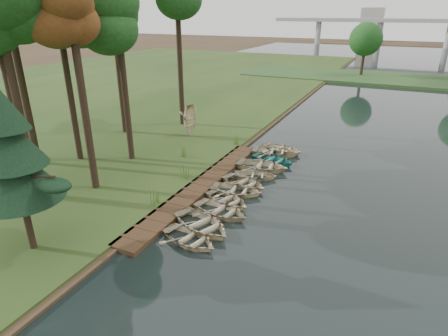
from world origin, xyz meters
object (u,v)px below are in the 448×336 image
at_px(boardwalk, 201,186).
at_px(rowboat_1, 202,223).
at_px(rowboat_0, 190,237).
at_px(pine_tree, 12,156).
at_px(rowboat_2, 221,209).
at_px(stored_rowboat, 190,133).

bearing_deg(boardwalk, rowboat_1, -60.91).
distance_m(boardwalk, rowboat_0, 6.34).
height_order(boardwalk, pine_tree, pine_tree).
height_order(rowboat_2, stored_rowboat, stored_rowboat).
relative_size(rowboat_1, rowboat_2, 1.10).
xyz_separation_m(rowboat_1, stored_rowboat, (-8.19, 13.02, 0.16)).
bearing_deg(rowboat_0, pine_tree, 135.01).
xyz_separation_m(rowboat_0, pine_tree, (-6.41, -3.83, 4.59)).
relative_size(rowboat_0, pine_tree, 0.41).
height_order(rowboat_0, rowboat_2, rowboat_2).
distance_m(rowboat_1, pine_tree, 9.38).
bearing_deg(stored_rowboat, rowboat_2, -128.23).
height_order(rowboat_0, pine_tree, pine_tree).
relative_size(rowboat_1, stored_rowboat, 1.30).
distance_m(rowboat_1, stored_rowboat, 15.38).
relative_size(boardwalk, rowboat_1, 4.28).
bearing_deg(rowboat_1, pine_tree, 151.52).
distance_m(rowboat_1, rowboat_2, 1.81).
bearing_deg(stored_rowboat, pine_tree, -159.45).
height_order(rowboat_2, pine_tree, pine_tree).
bearing_deg(rowboat_1, stored_rowboat, 54.30).
bearing_deg(rowboat_0, rowboat_2, 10.59).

